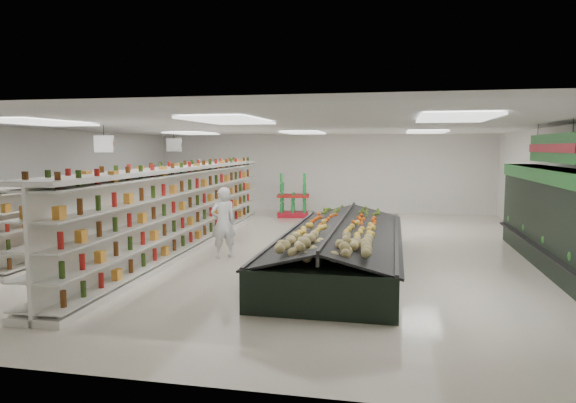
% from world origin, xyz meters
% --- Properties ---
extents(floor, '(16.00, 16.00, 0.00)m').
position_xyz_m(floor, '(0.00, 0.00, 0.00)').
color(floor, beige).
rests_on(floor, ground).
extents(ceiling, '(14.00, 16.00, 0.02)m').
position_xyz_m(ceiling, '(0.00, 0.00, 3.20)').
color(ceiling, white).
rests_on(ceiling, wall_back).
extents(wall_back, '(14.00, 0.02, 3.20)m').
position_xyz_m(wall_back, '(0.00, 8.00, 1.60)').
color(wall_back, white).
rests_on(wall_back, floor).
extents(wall_front, '(14.00, 0.02, 3.20)m').
position_xyz_m(wall_front, '(0.00, -8.00, 1.60)').
color(wall_front, white).
rests_on(wall_front, floor).
extents(wall_left, '(0.02, 16.00, 3.20)m').
position_xyz_m(wall_left, '(-7.00, 0.00, 1.60)').
color(wall_left, white).
rests_on(wall_left, floor).
extents(wall_right, '(0.02, 16.00, 3.20)m').
position_xyz_m(wall_right, '(7.00, 0.00, 1.60)').
color(wall_right, white).
rests_on(wall_right, floor).
extents(produce_wall_case, '(0.93, 8.00, 2.20)m').
position_xyz_m(produce_wall_case, '(6.53, -1.50, 1.24)').
color(produce_wall_case, black).
rests_on(produce_wall_case, floor).
extents(aisle_sign_near, '(0.52, 0.06, 0.75)m').
position_xyz_m(aisle_sign_near, '(-3.80, -2.00, 2.75)').
color(aisle_sign_near, white).
rests_on(aisle_sign_near, ceiling).
extents(aisle_sign_far, '(0.52, 0.06, 0.75)m').
position_xyz_m(aisle_sign_far, '(-3.80, 2.00, 2.75)').
color(aisle_sign_far, white).
rests_on(aisle_sign_far, ceiling).
extents(hortifruti_banner, '(0.12, 3.20, 0.95)m').
position_xyz_m(hortifruti_banner, '(6.25, -1.50, 2.65)').
color(hortifruti_banner, '#1C6B24').
rests_on(hortifruti_banner, ceiling).
extents(gondola_left, '(0.90, 10.78, 1.87)m').
position_xyz_m(gondola_left, '(-4.86, 0.79, 0.86)').
color(gondola_left, white).
rests_on(gondola_left, floor).
extents(gondola_center, '(1.38, 12.58, 2.18)m').
position_xyz_m(gondola_center, '(-2.44, -0.48, 1.00)').
color(gondola_center, white).
rests_on(gondola_center, floor).
extents(produce_island, '(2.65, 7.26, 1.08)m').
position_xyz_m(produce_island, '(1.89, -1.93, 0.49)').
color(produce_island, black).
rests_on(produce_island, floor).
extents(soda_endcap, '(1.30, 0.97, 1.54)m').
position_xyz_m(soda_endcap, '(-0.77, 6.10, 0.75)').
color(soda_endcap, '#B01424').
rests_on(soda_endcap, floor).
extents(shopper_main, '(0.75, 0.70, 1.72)m').
position_xyz_m(shopper_main, '(-1.00, -1.51, 0.86)').
color(shopper_main, silver).
rests_on(shopper_main, floor).
extents(shopper_background, '(0.65, 0.94, 1.81)m').
position_xyz_m(shopper_background, '(-4.20, 4.89, 0.90)').
color(shopper_background, '#977C5D').
rests_on(shopper_background, floor).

